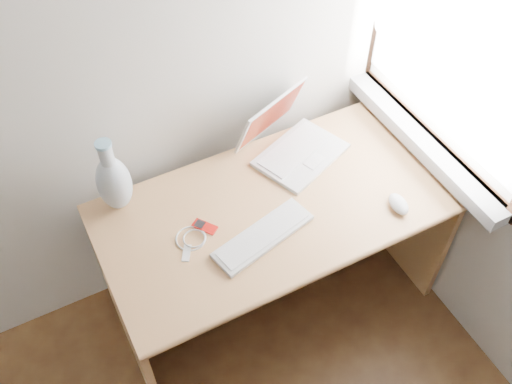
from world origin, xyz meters
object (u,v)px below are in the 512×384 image
desk (266,221)px  external_keyboard (263,236)px  vase (114,182)px  laptop (296,140)px

desk → external_keyboard: size_ratio=3.29×
desk → vase: (-0.54, 0.19, 0.34)m
laptop → vase: size_ratio=1.27×
desk → external_keyboard: external_keyboard is taller
desk → vase: 0.67m
vase → laptop: bearing=-3.7°
laptop → desk: bearing=-167.3°
laptop → external_keyboard: 0.48m
desk → vase: size_ratio=4.15×
laptop → external_keyboard: size_ratio=1.01×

